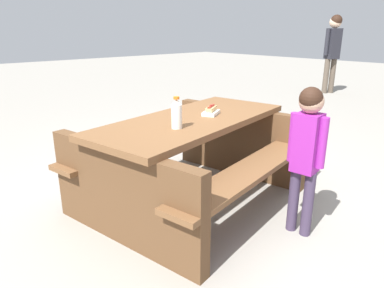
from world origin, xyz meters
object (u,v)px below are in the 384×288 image
at_px(child_in_coat, 307,144).
at_px(bystander_adult, 333,44).
at_px(picnic_table, 192,153).
at_px(hotdog_tray, 211,111).
at_px(soda_bottle, 177,114).

distance_m(child_in_coat, bystander_adult, 6.46).
bearing_deg(bystander_adult, picnic_table, -162.88).
height_order(picnic_table, child_in_coat, child_in_coat).
bearing_deg(hotdog_tray, soda_bottle, -164.90).
distance_m(soda_bottle, bystander_adult, 6.68).
height_order(child_in_coat, bystander_adult, bystander_adult).
distance_m(picnic_table, bystander_adult, 6.38).
relative_size(picnic_table, soda_bottle, 8.62).
height_order(picnic_table, soda_bottle, soda_bottle).
bearing_deg(hotdog_tray, child_in_coat, -86.82).
relative_size(soda_bottle, child_in_coat, 0.22).
relative_size(child_in_coat, bystander_adult, 0.62).
bearing_deg(child_in_coat, soda_bottle, 125.90).
height_order(soda_bottle, hotdog_tray, soda_bottle).
relative_size(soda_bottle, hotdog_tray, 1.11).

